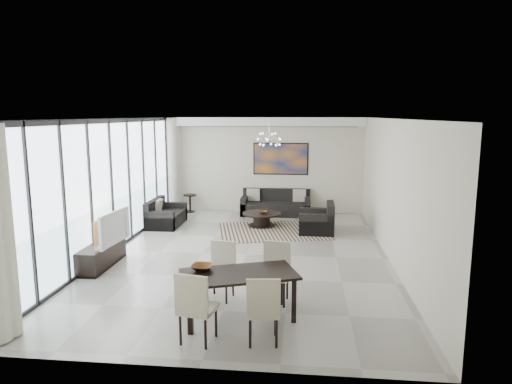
# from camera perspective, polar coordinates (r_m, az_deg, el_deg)

# --- Properties ---
(room_shell) EXTENTS (6.00, 9.00, 2.90)m
(room_shell) POSITION_cam_1_polar(r_m,az_deg,el_deg) (9.55, 1.50, 0.42)
(room_shell) COLOR #A8A39B
(room_shell) RESTS_ON ground
(window_wall) EXTENTS (0.37, 8.95, 2.90)m
(window_wall) POSITION_cam_1_polar(r_m,az_deg,el_deg) (10.35, -17.14, 0.81)
(window_wall) COLOR white
(window_wall) RESTS_ON floor
(soffit) EXTENTS (5.98, 0.40, 0.26)m
(soffit) POSITION_cam_1_polar(r_m,az_deg,el_deg) (13.75, 1.00, 8.77)
(soffit) COLOR white
(soffit) RESTS_ON room_shell
(painting) EXTENTS (1.68, 0.04, 0.98)m
(painting) POSITION_cam_1_polar(r_m,az_deg,el_deg) (13.95, 3.10, 4.16)
(painting) COLOR #C46F1B
(painting) RESTS_ON room_shell
(chandelier) EXTENTS (0.66, 0.66, 0.71)m
(chandelier) POSITION_cam_1_polar(r_m,az_deg,el_deg) (11.95, 1.68, 6.62)
(chandelier) COLOR silver
(chandelier) RESTS_ON room_shell
(rug) EXTENTS (3.12, 2.65, 0.01)m
(rug) POSITION_cam_1_polar(r_m,az_deg,el_deg) (11.88, 2.12, -4.87)
(rug) COLOR black
(rug) RESTS_ON floor
(coffee_table) EXTENTS (1.05, 1.05, 0.37)m
(coffee_table) POSITION_cam_1_polar(r_m,az_deg,el_deg) (12.34, 0.71, -3.34)
(coffee_table) COLOR black
(coffee_table) RESTS_ON floor
(bowl_coffee) EXTENTS (0.22, 0.22, 0.06)m
(bowl_coffee) POSITION_cam_1_polar(r_m,az_deg,el_deg) (12.24, 0.97, -2.52)
(bowl_coffee) COLOR brown
(bowl_coffee) RESTS_ON coffee_table
(sofa_main) EXTENTS (2.06, 0.84, 0.75)m
(sofa_main) POSITION_cam_1_polar(r_m,az_deg,el_deg) (13.77, 2.49, -1.79)
(sofa_main) COLOR black
(sofa_main) RESTS_ON floor
(loveseat) EXTENTS (0.80, 1.42, 0.71)m
(loveseat) POSITION_cam_1_polar(r_m,az_deg,el_deg) (12.68, -11.33, -3.02)
(loveseat) COLOR black
(loveseat) RESTS_ON floor
(armchair) EXTENTS (0.88, 0.93, 0.77)m
(armchair) POSITION_cam_1_polar(r_m,az_deg,el_deg) (11.77, 7.75, -3.78)
(armchair) COLOR black
(armchair) RESTS_ON floor
(side_table) EXTENTS (0.40, 0.40, 0.55)m
(side_table) POSITION_cam_1_polar(r_m,az_deg,el_deg) (14.23, -8.25, -1.01)
(side_table) COLOR black
(side_table) RESTS_ON floor
(tv_console) EXTENTS (0.41, 1.47, 0.46)m
(tv_console) POSITION_cam_1_polar(r_m,az_deg,el_deg) (9.63, -18.72, -7.47)
(tv_console) COLOR black
(tv_console) RESTS_ON floor
(television) EXTENTS (0.25, 1.14, 0.65)m
(television) POSITION_cam_1_polar(r_m,az_deg,el_deg) (9.47, -17.88, -4.23)
(television) COLOR gray
(television) RESTS_ON tv_console
(dining_table) EXTENTS (1.86, 1.36, 0.70)m
(dining_table) POSITION_cam_1_polar(r_m,az_deg,el_deg) (6.79, -2.18, -10.77)
(dining_table) COLOR black
(dining_table) RESTS_ON floor
(dining_chair_sw) EXTENTS (0.53, 0.53, 0.99)m
(dining_chair_sw) POSITION_cam_1_polar(r_m,az_deg,el_deg) (6.13, -7.65, -13.64)
(dining_chair_sw) COLOR beige
(dining_chair_sw) RESTS_ON floor
(dining_chair_se) EXTENTS (0.48, 0.48, 0.94)m
(dining_chair_se) POSITION_cam_1_polar(r_m,az_deg,el_deg) (6.07, 0.92, -14.07)
(dining_chair_se) COLOR beige
(dining_chair_se) RESTS_ON floor
(dining_chair_nw) EXTENTS (0.49, 0.49, 0.93)m
(dining_chair_nw) POSITION_cam_1_polar(r_m,az_deg,el_deg) (7.60, -4.32, -9.20)
(dining_chair_nw) COLOR beige
(dining_chair_nw) RESTS_ON floor
(dining_chair_ne) EXTENTS (0.49, 0.49, 0.96)m
(dining_chair_ne) POSITION_cam_1_polar(r_m,az_deg,el_deg) (7.44, 2.52, -9.41)
(dining_chair_ne) COLOR beige
(dining_chair_ne) RESTS_ON floor
(bowl_dining) EXTENTS (0.35, 0.35, 0.08)m
(bowl_dining) POSITION_cam_1_polar(r_m,az_deg,el_deg) (6.91, -6.75, -9.34)
(bowl_dining) COLOR brown
(bowl_dining) RESTS_ON dining_table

